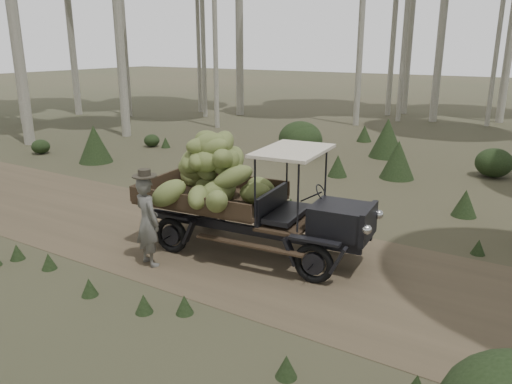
% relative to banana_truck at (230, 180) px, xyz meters
% --- Properties ---
extents(ground, '(120.00, 120.00, 0.00)m').
position_rel_banana_truck_xyz_m(ground, '(-0.67, -0.08, -1.38)').
color(ground, '#473D2B').
rests_on(ground, ground).
extents(dirt_track, '(70.00, 4.00, 0.01)m').
position_rel_banana_truck_xyz_m(dirt_track, '(-0.67, -0.08, -1.37)').
color(dirt_track, brown).
rests_on(dirt_track, ground).
extents(banana_truck, '(4.73, 2.43, 2.36)m').
position_rel_banana_truck_xyz_m(banana_truck, '(0.00, 0.00, 0.00)').
color(banana_truck, black).
rests_on(banana_truck, ground).
extents(farmer, '(0.69, 0.55, 1.78)m').
position_rel_banana_truck_xyz_m(farmer, '(-0.80, -1.43, -0.53)').
color(farmer, '#5C5A54').
rests_on(farmer, ground).
extents(undergrowth, '(23.22, 23.28, 1.37)m').
position_rel_banana_truck_xyz_m(undergrowth, '(0.44, 1.09, -0.83)').
color(undergrowth, '#233319').
rests_on(undergrowth, ground).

